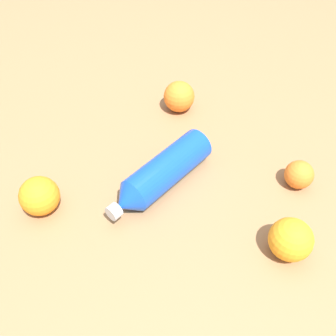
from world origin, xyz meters
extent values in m
plane|color=olive|center=(0.00, 0.00, 0.00)|extent=(2.40, 2.40, 0.00)
cylinder|color=blue|center=(-0.04, -0.01, 0.04)|extent=(0.14, 0.22, 0.07)
cone|color=blue|center=(-0.08, 0.10, 0.04)|extent=(0.08, 0.06, 0.07)
cylinder|color=#B2B7BF|center=(-0.09, 0.13, 0.04)|extent=(0.04, 0.03, 0.03)
sphere|color=orange|center=(-0.18, -0.25, 0.03)|extent=(0.06, 0.06, 0.06)
sphere|color=orange|center=(-0.30, -0.13, 0.04)|extent=(0.08, 0.08, 0.08)
sphere|color=orange|center=(0.01, 0.25, 0.04)|extent=(0.08, 0.08, 0.08)
sphere|color=orange|center=(0.17, -0.15, 0.04)|extent=(0.08, 0.08, 0.08)
camera|label=1|loc=(-0.53, 0.24, 0.62)|focal=40.22mm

